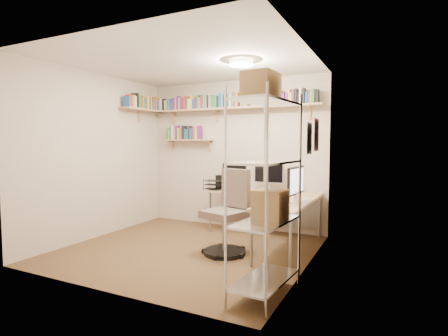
{
  "coord_description": "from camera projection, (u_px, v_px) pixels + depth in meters",
  "views": [
    {
      "loc": [
        2.49,
        -3.95,
        1.44
      ],
      "look_at": [
        0.28,
        0.55,
        1.08
      ],
      "focal_mm": 28.0,
      "sensor_mm": 36.0,
      "label": 1
    }
  ],
  "objects": [
    {
      "name": "ground",
      "position": [
        187.0,
        250.0,
        4.73
      ],
      "size": [
        3.2,
        3.2,
        0.0
      ],
      "primitive_type": "plane",
      "color": "#462E1E",
      "rests_on": "ground"
    },
    {
      "name": "room_shell",
      "position": [
        187.0,
        135.0,
        4.63
      ],
      "size": [
        3.24,
        3.04,
        2.52
      ],
      "color": "#C1AE9D",
      "rests_on": "ground"
    },
    {
      "name": "wall_shelves",
      "position": [
        206.0,
        109.0,
        5.94
      ],
      "size": [
        3.12,
        1.09,
        0.8
      ],
      "color": "tan",
      "rests_on": "ground"
    },
    {
      "name": "corner_desk",
      "position": [
        261.0,
        194.0,
        5.27
      ],
      "size": [
        1.82,
        1.78,
        1.18
      ],
      "color": "tan",
      "rests_on": "ground"
    },
    {
      "name": "office_chair",
      "position": [
        228.0,
        218.0,
        4.56
      ],
      "size": [
        0.6,
        0.61,
        1.1
      ],
      "rotation": [
        0.0,
        0.0,
        -0.28
      ],
      "color": "black",
      "rests_on": "ground"
    },
    {
      "name": "wire_rack",
      "position": [
        266.0,
        169.0,
        3.23
      ],
      "size": [
        0.48,
        0.86,
        2.06
      ],
      "rotation": [
        0.0,
        0.0,
        -0.09
      ],
      "color": "silver",
      "rests_on": "ground"
    }
  ]
}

